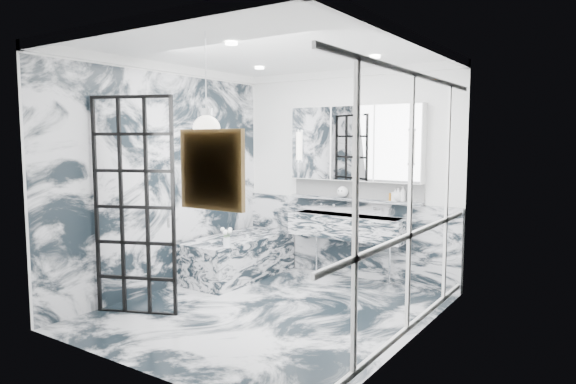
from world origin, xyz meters
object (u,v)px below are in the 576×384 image
Objects in this scene: mirror_cabinet at (354,143)px; trough_sink at (348,226)px; crittall_door at (134,207)px; bathtub at (238,257)px.

trough_sink is at bearing -90.00° from mirror_cabinet.
crittall_door is 1.22× the size of mirror_cabinet.
trough_sink is at bearing 26.48° from bathtub.
crittall_door reaches higher than bathtub.
mirror_cabinet is 1.15× the size of bathtub.
trough_sink is 0.97× the size of bathtub.
crittall_door reaches higher than trough_sink.
mirror_cabinet reaches higher than trough_sink.
mirror_cabinet is at bearing 90.00° from trough_sink.
trough_sink is 0.84× the size of mirror_cabinet.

